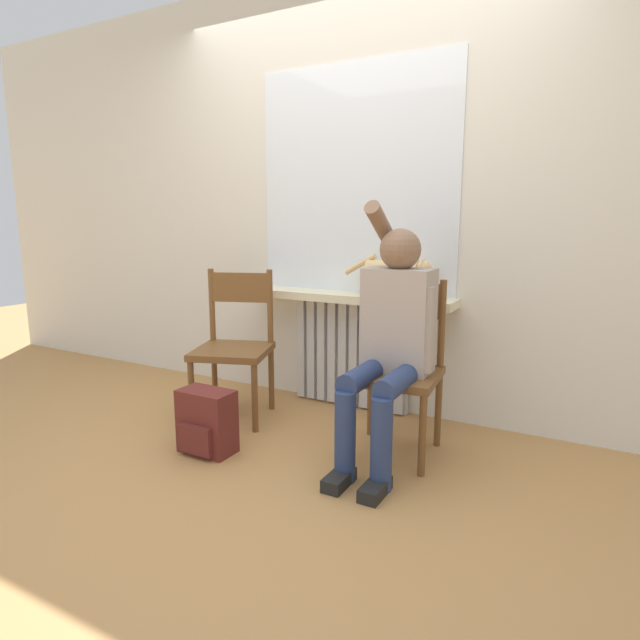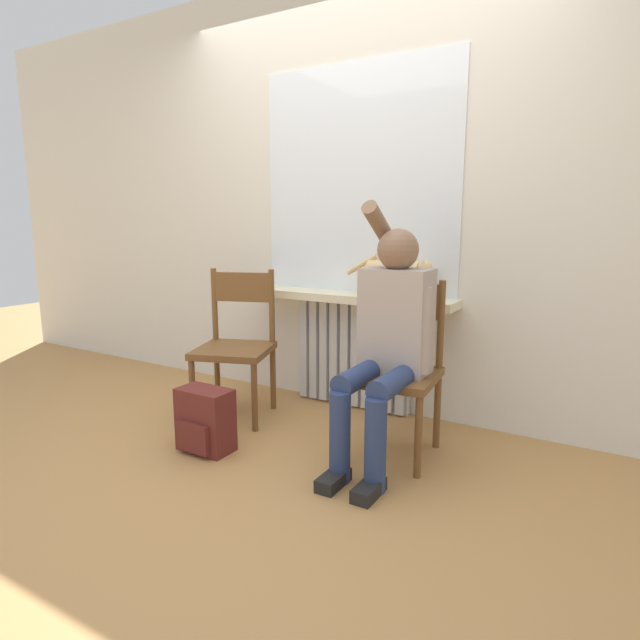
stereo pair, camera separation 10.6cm
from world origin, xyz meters
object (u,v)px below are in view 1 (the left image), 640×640
object	(u,v)px
chair_left	(234,344)
person	(392,334)
backpack	(206,422)
chair_right	(398,366)
cat	(396,272)

from	to	relation	value
chair_left	person	bearing A→B (deg)	-25.53
person	backpack	distance (m)	1.07
chair_right	backpack	distance (m)	1.04
person	backpack	xyz separation A→B (m)	(-0.86, -0.39, -0.49)
chair_right	cat	bearing A→B (deg)	107.70
chair_left	chair_right	size ratio (longest dim) A/B	1.00
person	backpack	world-z (taller)	person
chair_left	cat	xyz separation A→B (m)	(0.86, 0.47, 0.44)
person	chair_left	bearing A→B (deg)	174.19
chair_left	chair_right	xyz separation A→B (m)	(1.06, 0.00, 0.00)
chair_right	person	distance (m)	0.22
chair_right	person	bearing A→B (deg)	-93.40
chair_right	person	xyz separation A→B (m)	(0.00, -0.11, 0.19)
chair_left	backpack	bearing A→B (deg)	-88.40
chair_right	cat	distance (m)	0.67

